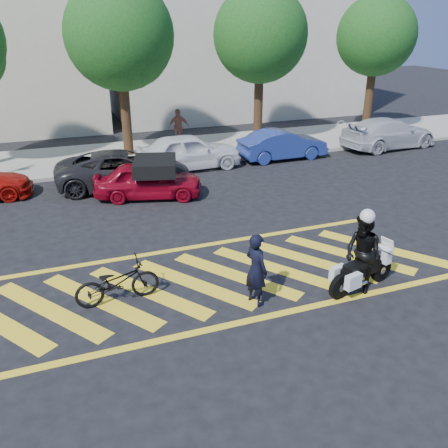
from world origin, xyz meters
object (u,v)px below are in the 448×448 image
object	(u,v)px
officer_bike	(256,269)
officer_moto	(363,254)
parked_far_right	(389,133)
police_motorcycle	(361,271)
red_convertible	(148,180)
parked_mid_left	(124,169)
parked_mid_right	(189,152)
parked_right	(283,145)
bicycle	(117,282)

from	to	relation	value
officer_bike	officer_moto	size ratio (longest dim) A/B	0.90
parked_far_right	officer_moto	bearing A→B (deg)	134.41
police_motorcycle	red_convertible	world-z (taller)	red_convertible
red_convertible	parked_mid_left	bearing A→B (deg)	38.62
officer_moto	parked_mid_right	xyz separation A→B (m)	(-0.92, 10.83, -0.19)
officer_bike	police_motorcycle	bearing A→B (deg)	-117.33
police_motorcycle	parked_mid_left	bearing A→B (deg)	98.99
red_convertible	parked_far_right	xyz separation A→B (m)	(12.58, 2.86, 0.09)
parked_mid_right	parked_right	distance (m)	4.41
officer_bike	parked_mid_right	bearing A→B (deg)	-27.99
red_convertible	parked_mid_right	size ratio (longest dim) A/B	0.85
police_motorcycle	parked_far_right	bearing A→B (deg)	35.88
parked_right	parked_far_right	distance (m)	5.81
police_motorcycle	parked_mid_right	distance (m)	10.89
officer_moto	red_convertible	bearing A→B (deg)	-171.19
police_motorcycle	officer_moto	size ratio (longest dim) A/B	1.06
bicycle	red_convertible	size ratio (longest dim) A/B	0.50
bicycle	parked_far_right	distance (m)	17.43
bicycle	red_convertible	bearing A→B (deg)	-21.32
parked_far_right	bicycle	bearing A→B (deg)	117.55
red_convertible	parked_mid_left	size ratio (longest dim) A/B	0.76
police_motorcycle	parked_mid_left	size ratio (longest dim) A/B	0.40
officer_moto	red_convertible	xyz separation A→B (m)	(-3.28, 7.97, -0.30)
police_motorcycle	parked_far_right	world-z (taller)	parked_far_right
police_motorcycle	parked_mid_left	world-z (taller)	parked_mid_left
officer_moto	parked_right	bearing A→B (deg)	148.60
officer_bike	police_motorcycle	world-z (taller)	officer_bike
officer_bike	parked_mid_left	world-z (taller)	officer_bike
bicycle	parked_right	world-z (taller)	parked_right
parked_right	parked_mid_left	bearing A→B (deg)	99.82
parked_mid_left	parked_far_right	bearing A→B (deg)	-76.52
police_motorcycle	parked_far_right	size ratio (longest dim) A/B	0.40
police_motorcycle	parked_mid_left	distance (m)	10.22
bicycle	parked_mid_left	size ratio (longest dim) A/B	0.38
red_convertible	parked_mid_right	xyz separation A→B (m)	(2.36, 2.86, 0.11)
parked_far_right	parked_mid_right	bearing A→B (deg)	85.06
officer_moto	parked_far_right	size ratio (longest dim) A/B	0.38
officer_bike	parked_mid_right	distance (m)	10.61
police_motorcycle	officer_moto	xyz separation A→B (m)	(-0.01, 0.01, 0.46)
red_convertible	parked_mid_left	world-z (taller)	parked_mid_left
parked_mid_left	police_motorcycle	bearing A→B (deg)	-150.05
bicycle	police_motorcycle	xyz separation A→B (m)	(5.41, -1.48, -0.01)
officer_bike	parked_right	bearing A→B (deg)	-49.15
parked_far_right	red_convertible	bearing A→B (deg)	97.89
parked_far_right	parked_right	bearing A→B (deg)	85.06
police_motorcycle	officer_moto	distance (m)	0.46
officer_moto	parked_far_right	xyz separation A→B (m)	(9.30, 10.83, -0.21)
officer_bike	officer_moto	xyz separation A→B (m)	(2.52, -0.35, 0.10)
officer_moto	red_convertible	size ratio (longest dim) A/B	0.50
bicycle	officer_bike	bearing A→B (deg)	-114.61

